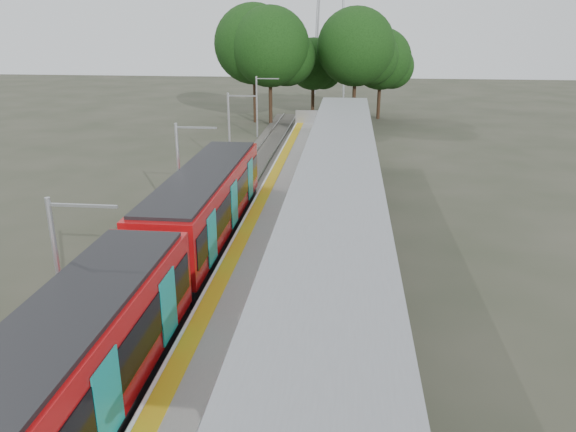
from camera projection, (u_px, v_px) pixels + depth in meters
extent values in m
cube|color=#59544C|center=(221.00, 221.00, 29.26)|extent=(3.00, 70.00, 0.24)
cube|color=gray|center=(307.00, 218.00, 28.67)|extent=(6.00, 50.00, 1.00)
cube|color=gold|center=(258.00, 206.00, 28.76)|extent=(0.60, 50.00, 0.02)
cube|color=#9EA0A5|center=(328.00, 117.00, 51.73)|extent=(6.00, 0.10, 1.20)
cube|color=#AE0C0E|center=(50.00, 390.00, 12.49)|extent=(2.65, 13.50, 2.50)
cube|color=black|center=(49.00, 388.00, 12.48)|extent=(2.72, 12.96, 1.20)
cube|color=black|center=(41.00, 339.00, 12.07)|extent=(2.40, 12.82, 0.15)
cube|color=#0D8783|center=(109.00, 399.00, 12.41)|extent=(0.04, 1.30, 2.00)
cube|color=black|center=(207.00, 232.00, 26.26)|extent=(2.50, 13.50, 0.70)
cube|color=#AE0C0E|center=(205.00, 200.00, 25.73)|extent=(2.65, 13.50, 2.50)
cube|color=black|center=(205.00, 199.00, 25.71)|extent=(2.72, 12.96, 1.20)
cube|color=black|center=(204.00, 172.00, 25.30)|extent=(2.40, 12.82, 0.15)
cube|color=#0D8783|center=(234.00, 204.00, 25.64)|extent=(0.04, 1.30, 2.00)
cylinder|color=black|center=(178.00, 282.00, 21.92)|extent=(2.20, 0.70, 0.70)
cube|color=black|center=(155.00, 268.00, 19.19)|extent=(2.30, 0.80, 2.40)
cube|color=#9EA0A5|center=(342.00, 419.00, 10.83)|extent=(0.25, 0.25, 3.50)
cube|color=#9EA0A5|center=(345.00, 316.00, 14.59)|extent=(0.25, 0.25, 3.50)
cube|color=#9EA0A5|center=(346.00, 256.00, 18.34)|extent=(0.25, 0.25, 3.50)
cube|color=#9EA0A5|center=(347.00, 216.00, 22.10)|extent=(0.25, 0.25, 3.50)
cube|color=#9EA0A5|center=(348.00, 187.00, 25.85)|extent=(0.25, 0.25, 3.50)
cube|color=#9EA0A5|center=(349.00, 166.00, 29.61)|extent=(0.25, 0.25, 3.50)
cube|color=#9EA0A5|center=(349.00, 150.00, 33.36)|extent=(0.25, 0.25, 3.50)
cube|color=#9EA0A5|center=(349.00, 137.00, 37.12)|extent=(0.25, 0.25, 3.50)
cube|color=#9EA0A5|center=(350.00, 126.00, 40.87)|extent=(0.25, 0.25, 3.50)
cube|color=gray|center=(340.00, 158.00, 23.41)|extent=(3.20, 38.00, 0.16)
cylinder|color=#9EA0A5|center=(303.00, 159.00, 23.60)|extent=(0.24, 38.00, 0.24)
cube|color=silver|center=(373.00, 383.00, 12.82)|extent=(0.05, 3.70, 2.20)
cube|color=silver|center=(369.00, 301.00, 16.58)|extent=(0.05, 3.70, 2.20)
cube|color=silver|center=(364.00, 213.00, 24.08)|extent=(0.05, 3.70, 2.20)
cube|color=silver|center=(362.00, 187.00, 27.84)|extent=(0.05, 3.70, 2.20)
cube|color=silver|center=(360.00, 152.00, 35.35)|extent=(0.05, 3.70, 2.20)
cube|color=silver|center=(359.00, 139.00, 39.10)|extent=(0.05, 3.70, 2.20)
cylinder|color=#382316|center=(255.00, 97.00, 57.69)|extent=(0.36, 0.36, 5.21)
sphere|color=#1A4413|center=(254.00, 44.00, 55.97)|extent=(7.92, 7.92, 7.92)
cylinder|color=#382316|center=(271.00, 100.00, 56.11)|extent=(0.36, 0.36, 5.09)
sphere|color=#1A4413|center=(270.00, 47.00, 54.43)|extent=(7.73, 7.73, 7.73)
cylinder|color=#382316|center=(313.00, 98.00, 62.62)|extent=(0.36, 0.36, 3.69)
sphere|color=#1A4413|center=(313.00, 64.00, 61.40)|extent=(5.60, 5.60, 5.60)
cylinder|color=#382316|center=(354.00, 99.00, 57.01)|extent=(0.36, 0.36, 5.06)
sphere|color=#1A4413|center=(356.00, 47.00, 55.34)|extent=(7.69, 7.69, 7.69)
cylinder|color=#382316|center=(379.00, 99.00, 59.89)|extent=(0.36, 0.36, 4.16)
sphere|color=#1A4413|center=(381.00, 59.00, 58.52)|extent=(6.32, 6.32, 6.32)
cylinder|color=#9EA0A5|center=(60.00, 286.00, 16.39)|extent=(0.16, 0.16, 5.40)
cube|color=#9EA0A5|center=(83.00, 206.00, 15.46)|extent=(2.00, 0.08, 0.08)
cylinder|color=#9EA0A5|center=(179.00, 178.00, 27.65)|extent=(0.16, 0.16, 5.40)
cube|color=#9EA0A5|center=(196.00, 128.00, 26.72)|extent=(2.00, 0.08, 0.08)
cylinder|color=#9EA0A5|center=(229.00, 132.00, 38.91)|extent=(0.16, 0.16, 5.40)
cube|color=#9EA0A5|center=(242.00, 96.00, 37.99)|extent=(2.00, 0.08, 0.08)
cylinder|color=#9EA0A5|center=(257.00, 107.00, 50.18)|extent=(0.16, 0.16, 5.40)
cube|color=#9EA0A5|center=(268.00, 79.00, 49.25)|extent=(2.00, 0.08, 0.08)
cube|color=#101051|center=(361.00, 200.00, 28.51)|extent=(0.56, 1.41, 0.06)
cube|color=#101051|center=(358.00, 194.00, 28.44)|extent=(0.20, 1.37, 0.50)
cube|color=#9EA0A5|center=(361.00, 207.00, 28.06)|extent=(0.37, 0.09, 0.40)
cube|color=#9EA0A5|center=(361.00, 200.00, 29.09)|extent=(0.37, 0.09, 0.40)
cube|color=#101051|center=(358.00, 143.00, 41.47)|extent=(0.95, 1.64, 0.06)
cube|color=#101051|center=(356.00, 139.00, 41.39)|extent=(0.56, 1.51, 0.58)
cube|color=#9EA0A5|center=(358.00, 148.00, 40.96)|extent=(0.42, 0.19, 0.46)
cube|color=#9EA0A5|center=(358.00, 144.00, 42.14)|extent=(0.42, 0.19, 0.46)
cylinder|color=beige|center=(315.00, 403.00, 12.90)|extent=(0.38, 0.38, 1.43)
cube|color=red|center=(315.00, 371.00, 12.62)|extent=(0.33, 0.16, 0.24)
cylinder|color=beige|center=(330.00, 161.00, 34.64)|extent=(0.44, 0.44, 1.65)
cube|color=red|center=(330.00, 145.00, 34.32)|extent=(0.39, 0.09, 0.27)
cylinder|color=#9EA0A5|center=(327.00, 245.00, 22.49)|extent=(0.56, 0.56, 1.02)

